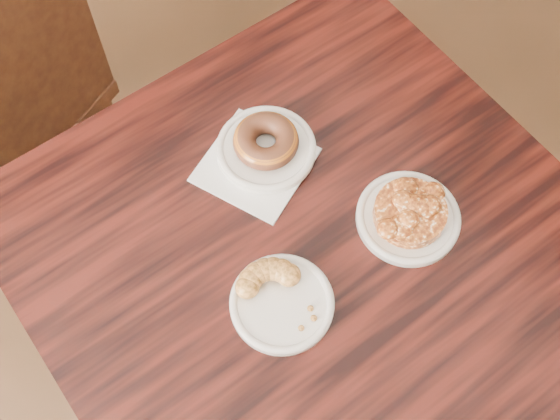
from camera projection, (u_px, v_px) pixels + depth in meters
floor at (254, 397)px, 1.70m from camera, size 5.00×5.00×0.00m
cafe_table at (306, 324)px, 1.39m from camera, size 0.83×0.83×0.75m
napkin at (255, 165)px, 1.12m from camera, size 0.21×0.21×0.00m
plate_donut at (266, 149)px, 1.12m from camera, size 0.16×0.16×0.01m
plate_cruller at (282, 304)px, 1.01m from camera, size 0.15×0.15×0.01m
plate_fritter at (408, 218)px, 1.07m from camera, size 0.16×0.16×0.01m
glazed_donut at (266, 141)px, 1.10m from camera, size 0.10×0.10×0.04m
apple_fritter at (411, 211)px, 1.05m from camera, size 0.15×0.15×0.04m
cruller_fragment at (282, 299)px, 0.99m from camera, size 0.12×0.12×0.03m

